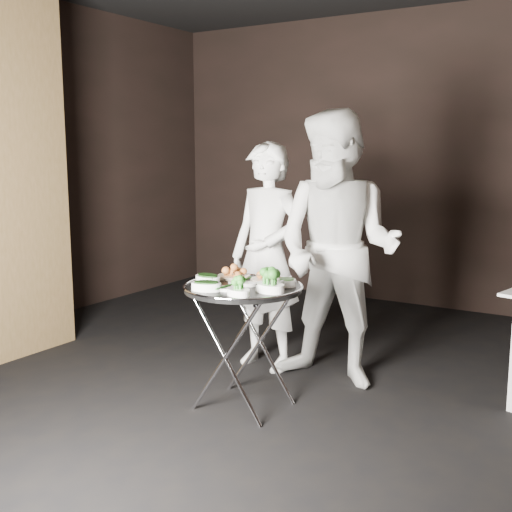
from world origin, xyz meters
The scene contains 16 objects.
floor centered at (0.00, 0.00, -0.03)m, with size 6.00×7.00×0.05m, color black.
wall_back centered at (0.00, 3.52, 1.50)m, with size 6.00×0.05×3.00m, color black.
tray_stand centered at (-0.18, 0.27, 0.43)m, with size 0.52×0.44×0.77m.
serving_tray centered at (-0.18, 0.27, 0.77)m, with size 0.74×0.74×0.04m.
potato_plate_a centered at (-0.36, 0.44, 0.82)m, with size 0.22×0.22×0.08m.
potato_plate_b centered at (-0.14, 0.46, 0.81)m, with size 0.20×0.20×0.07m.
greens_bowl centered at (0.06, 0.40, 0.81)m, with size 0.11×0.11×0.07m.
asparagus_plate_a centered at (-0.19, 0.28, 0.80)m, with size 0.20×0.13×0.04m.
asparagus_plate_b centered at (-0.20, 0.11, 0.80)m, with size 0.18×0.10×0.04m.
spinach_bowl_a centered at (-0.40, 0.21, 0.82)m, with size 0.21×0.16×0.08m.
spinach_bowl_b centered at (-0.29, 0.04, 0.82)m, with size 0.21×0.17×0.07m.
broccoli_bowl_a centered at (0.05, 0.21, 0.82)m, with size 0.23×0.20×0.08m.
broccoli_bowl_b centered at (-0.06, 0.03, 0.81)m, with size 0.19×0.16×0.07m.
serving_utensils centered at (-0.16, 0.34, 0.83)m, with size 0.57×0.40×0.01m.
waiter_left centered at (-0.45, 1.01, 0.84)m, with size 0.61×0.40×1.67m, color silver.
waiter_right centered at (0.13, 0.97, 0.94)m, with size 0.91×0.71×1.88m, color silver.
Camera 1 is at (1.94, -2.97, 1.62)m, focal length 45.00 mm.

